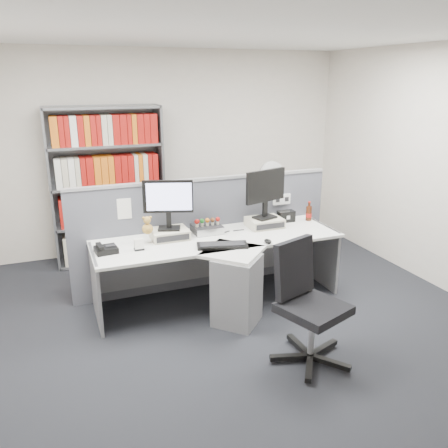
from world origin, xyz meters
name	(u,v)px	position (x,y,z in m)	size (l,w,h in m)	color
ground	(249,337)	(0.00, 0.00, 0.00)	(5.50, 5.50, 0.00)	#24252B
room_shell	(253,145)	(0.00, 0.00, 1.79)	(5.04, 5.54, 2.72)	silver
partition	(205,232)	(0.00, 1.25, 0.65)	(3.00, 0.08, 1.27)	#545660
desk	(226,269)	(0.00, 0.60, 0.46)	(2.60, 1.20, 0.72)	white
monitor_riser_left	(169,234)	(-0.48, 0.98, 0.77)	(0.38, 0.31, 0.10)	beige
monitor_riser_right	(265,222)	(0.62, 0.98, 0.77)	(0.38, 0.31, 0.10)	beige
monitor_left	(168,200)	(-0.48, 0.98, 1.13)	(0.50, 0.22, 0.52)	black
monitor_right	(266,190)	(0.62, 0.98, 1.15)	(0.53, 0.23, 0.55)	black
desktop_pc	(207,229)	(-0.05, 1.02, 0.76)	(0.31, 0.27, 0.08)	black
figurines	(206,221)	(-0.07, 1.01, 0.85)	(0.29, 0.05, 0.09)	beige
keyboard	(222,245)	(-0.06, 0.55, 0.74)	(0.53, 0.31, 0.03)	black
mouse	(268,241)	(0.41, 0.48, 0.74)	(0.07, 0.11, 0.04)	black
desk_phone	(106,249)	(-1.16, 0.80, 0.75)	(0.22, 0.21, 0.09)	black
desk_calendar	(139,245)	(-0.85, 0.76, 0.77)	(0.10, 0.07, 0.12)	black
plush_toy	(147,226)	(-0.72, 0.91, 0.90)	(0.11, 0.11, 0.19)	#A27B36
speaker	(286,216)	(0.93, 1.06, 0.78)	(0.19, 0.11, 0.13)	black
cola_bottle	(309,213)	(1.20, 1.01, 0.81)	(0.07, 0.07, 0.23)	#3F190A
shelving_unit	(108,188)	(-0.90, 2.44, 0.98)	(1.41, 0.40, 2.00)	slate
filing_cabinet	(270,226)	(1.20, 1.99, 0.35)	(0.45, 0.61, 0.70)	slate
desk_fan	(271,177)	(1.20, 1.99, 1.05)	(0.33, 0.20, 0.56)	white
office_chair	(306,300)	(0.31, -0.46, 0.55)	(0.68, 0.66, 1.03)	silver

